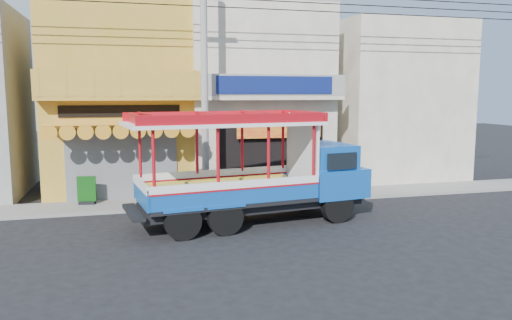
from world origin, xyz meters
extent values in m
plane|color=black|center=(0.00, 0.00, 0.00)|extent=(90.00, 90.00, 0.00)
cube|color=slate|center=(0.00, 4.00, 0.06)|extent=(30.00, 2.00, 0.12)
cube|color=#AC9026|center=(-4.00, 8.00, 4.00)|extent=(6.00, 6.00, 8.00)
cube|color=#595B5E|center=(-4.00, 4.98, 1.40)|extent=(4.20, 0.10, 2.60)
cube|color=orange|center=(-4.00, 4.25, 3.05)|extent=(5.20, 1.50, 0.31)
cube|color=#AC9026|center=(-4.00, 4.65, 4.05)|extent=(6.00, 0.70, 0.18)
cube|color=#AC9026|center=(-4.00, 4.35, 4.60)|extent=(6.00, 0.12, 0.95)
cube|color=black|center=(-4.00, 4.97, 3.55)|extent=(4.50, 0.04, 0.45)
cube|color=#B1A591|center=(-4.00, 8.00, 8.12)|extent=(6.00, 6.00, 0.24)
cube|color=#B1A591|center=(2.00, 8.00, 4.00)|extent=(6.00, 6.00, 8.00)
cube|color=black|center=(2.00, 4.98, 1.50)|extent=(4.60, 0.12, 2.80)
cube|color=yellow|center=(2.30, 4.70, 2.90)|extent=(3.60, 0.05, 1.00)
cube|color=#B1A591|center=(2.00, 4.65, 4.05)|extent=(6.00, 0.70, 0.18)
cube|color=gray|center=(2.00, 4.35, 4.55)|extent=(6.00, 0.12, 0.85)
cube|color=navy|center=(2.00, 4.28, 4.55)|extent=(4.80, 0.06, 0.70)
cube|color=gray|center=(2.00, 8.00, 8.12)|extent=(6.00, 6.00, 0.24)
cube|color=#B1A591|center=(-1.00, 4.85, 4.00)|extent=(0.35, 0.30, 8.00)
cube|color=#B1A591|center=(9.00, 8.00, 3.80)|extent=(6.00, 6.00, 7.60)
cylinder|color=gray|center=(-1.00, 3.30, 4.50)|extent=(0.26, 0.26, 9.00)
cylinder|color=black|center=(0.00, 3.30, 7.30)|extent=(28.00, 0.04, 0.04)
cylinder|color=black|center=(2.83, -0.05, 0.54)|extent=(1.11, 0.45, 1.08)
cylinder|color=black|center=(2.55, 1.99, 0.54)|extent=(1.11, 0.45, 1.08)
cylinder|color=black|center=(-1.03, -0.57, 0.54)|extent=(1.11, 0.45, 1.08)
cylinder|color=black|center=(-1.31, 1.47, 0.54)|extent=(1.11, 0.45, 1.08)
cylinder|color=black|center=(-2.32, -0.75, 0.54)|extent=(1.11, 0.45, 1.08)
cylinder|color=black|center=(-2.59, 1.29, 0.54)|extent=(1.11, 0.45, 1.08)
cube|color=black|center=(0.12, 0.62, 0.65)|extent=(7.44, 2.75, 0.30)
cube|color=blue|center=(2.90, 1.00, 1.24)|extent=(2.25, 2.62, 0.97)
cube|color=blue|center=(2.74, 0.98, 2.11)|extent=(1.80, 2.37, 0.81)
cube|color=black|center=(3.49, 1.08, 2.06)|extent=(0.32, 1.90, 0.59)
cube|color=black|center=(-0.77, 0.50, 0.87)|extent=(5.63, 3.08, 0.13)
cube|color=blue|center=(-0.61, -0.63, 1.24)|extent=(5.32, 0.81, 0.65)
cube|color=white|center=(-0.61, -0.63, 1.54)|extent=(5.32, 0.82, 0.24)
cube|color=blue|center=(-0.92, 1.64, 1.24)|extent=(5.32, 0.81, 0.65)
cube|color=white|center=(-0.92, 1.64, 1.54)|extent=(5.32, 0.82, 0.24)
cylinder|color=#B40E17|center=(-3.11, -0.95, 2.43)|extent=(0.11, 0.11, 1.73)
cylinder|color=#B40E17|center=(-3.41, 1.28, 2.43)|extent=(0.11, 0.11, 1.73)
cube|color=white|center=(1.91, 0.87, 2.08)|extent=(0.38, 2.18, 2.43)
cube|color=white|center=(-0.87, 0.49, 3.30)|extent=(6.31, 3.43, 0.11)
cube|color=#B40E17|center=(-0.87, 0.49, 3.49)|extent=(6.08, 3.30, 0.28)
cube|color=black|center=(-5.31, 4.37, 0.17)|extent=(0.62, 0.41, 0.10)
cube|color=#0B410D|center=(-5.31, 4.37, 0.70)|extent=(0.69, 0.20, 0.94)
imported|color=#31661D|center=(3.63, 4.11, 0.58)|extent=(1.10, 1.08, 0.92)
imported|color=#31661D|center=(4.77, 4.24, 0.57)|extent=(0.60, 0.60, 0.90)
camera|label=1|loc=(-3.82, -14.88, 4.25)|focal=35.00mm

